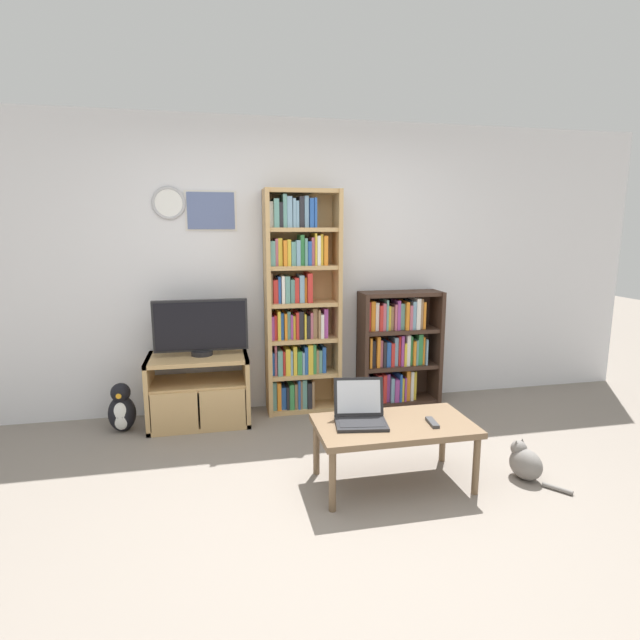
{
  "coord_description": "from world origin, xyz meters",
  "views": [
    {
      "loc": [
        -0.67,
        -2.5,
        1.66
      ],
      "look_at": [
        0.1,
        1.09,
        0.98
      ],
      "focal_mm": 28.0,
      "sensor_mm": 36.0,
      "label": 1
    }
  ],
  "objects_px": {
    "tv_stand": "(199,389)",
    "television": "(201,327)",
    "coffee_table": "(394,429)",
    "remote_near_laptop": "(432,422)",
    "cat": "(525,462)",
    "penguin_figurine": "(122,410)",
    "bookshelf_tall": "(299,305)",
    "bookshelf_short": "(395,348)",
    "laptop": "(360,412)"
  },
  "relations": [
    {
      "from": "tv_stand",
      "to": "television",
      "type": "relative_size",
      "value": 1.08
    },
    {
      "from": "coffee_table",
      "to": "remote_near_laptop",
      "type": "height_order",
      "value": "remote_near_laptop"
    },
    {
      "from": "television",
      "to": "cat",
      "type": "height_order",
      "value": "television"
    },
    {
      "from": "cat",
      "to": "coffee_table",
      "type": "bearing_deg",
      "value": 156.07
    },
    {
      "from": "remote_near_laptop",
      "to": "penguin_figurine",
      "type": "relative_size",
      "value": 0.4
    },
    {
      "from": "tv_stand",
      "to": "remote_near_laptop",
      "type": "relative_size",
      "value": 5.12
    },
    {
      "from": "television",
      "to": "tv_stand",
      "type": "bearing_deg",
      "value": -153.12
    },
    {
      "from": "bookshelf_tall",
      "to": "remote_near_laptop",
      "type": "bearing_deg",
      "value": -68.73
    },
    {
      "from": "bookshelf_short",
      "to": "laptop",
      "type": "distance_m",
      "value": 1.61
    },
    {
      "from": "tv_stand",
      "to": "bookshelf_tall",
      "type": "bearing_deg",
      "value": 9.49
    },
    {
      "from": "bookshelf_tall",
      "to": "bookshelf_short",
      "type": "xyz_separation_m",
      "value": [
        0.93,
        -0.0,
        -0.45
      ]
    },
    {
      "from": "remote_near_laptop",
      "to": "bookshelf_tall",
      "type": "bearing_deg",
      "value": -63.03
    },
    {
      "from": "coffee_table",
      "to": "laptop",
      "type": "bearing_deg",
      "value": 162.44
    },
    {
      "from": "remote_near_laptop",
      "to": "cat",
      "type": "height_order",
      "value": "remote_near_laptop"
    },
    {
      "from": "laptop",
      "to": "cat",
      "type": "relative_size",
      "value": 0.91
    },
    {
      "from": "bookshelf_short",
      "to": "cat",
      "type": "height_order",
      "value": "bookshelf_short"
    },
    {
      "from": "television",
      "to": "remote_near_laptop",
      "type": "distance_m",
      "value": 2.07
    },
    {
      "from": "bookshelf_short",
      "to": "cat",
      "type": "relative_size",
      "value": 2.66
    },
    {
      "from": "coffee_table",
      "to": "laptop",
      "type": "relative_size",
      "value": 2.76
    },
    {
      "from": "penguin_figurine",
      "to": "television",
      "type": "bearing_deg",
      "value": 5.79
    },
    {
      "from": "tv_stand",
      "to": "coffee_table",
      "type": "height_order",
      "value": "tv_stand"
    },
    {
      "from": "coffee_table",
      "to": "cat",
      "type": "height_order",
      "value": "coffee_table"
    },
    {
      "from": "bookshelf_tall",
      "to": "laptop",
      "type": "height_order",
      "value": "bookshelf_tall"
    },
    {
      "from": "coffee_table",
      "to": "penguin_figurine",
      "type": "xyz_separation_m",
      "value": [
        -1.88,
        1.28,
        -0.19
      ]
    },
    {
      "from": "tv_stand",
      "to": "bookshelf_short",
      "type": "relative_size",
      "value": 0.78
    },
    {
      "from": "laptop",
      "to": "remote_near_laptop",
      "type": "xyz_separation_m",
      "value": [
        0.44,
        -0.13,
        -0.06
      ]
    },
    {
      "from": "penguin_figurine",
      "to": "bookshelf_tall",
      "type": "bearing_deg",
      "value": 7.41
    },
    {
      "from": "television",
      "to": "bookshelf_short",
      "type": "bearing_deg",
      "value": 4.12
    },
    {
      "from": "laptop",
      "to": "tv_stand",
      "type": "bearing_deg",
      "value": 138.72
    },
    {
      "from": "cat",
      "to": "laptop",
      "type": "bearing_deg",
      "value": 154.13
    },
    {
      "from": "laptop",
      "to": "television",
      "type": "bearing_deg",
      "value": 137.26
    },
    {
      "from": "bookshelf_tall",
      "to": "remote_near_laptop",
      "type": "height_order",
      "value": "bookshelf_tall"
    },
    {
      "from": "bookshelf_short",
      "to": "tv_stand",
      "type": "bearing_deg",
      "value": -175.36
    },
    {
      "from": "bookshelf_short",
      "to": "remote_near_laptop",
      "type": "xyz_separation_m",
      "value": [
        -0.33,
        -1.54,
        -0.1
      ]
    },
    {
      "from": "bookshelf_tall",
      "to": "bookshelf_short",
      "type": "distance_m",
      "value": 1.03
    },
    {
      "from": "laptop",
      "to": "penguin_figurine",
      "type": "relative_size",
      "value": 0.89
    },
    {
      "from": "laptop",
      "to": "penguin_figurine",
      "type": "xyz_separation_m",
      "value": [
        -1.68,
        1.21,
        -0.3
      ]
    },
    {
      "from": "tv_stand",
      "to": "coffee_table",
      "type": "xyz_separation_m",
      "value": [
        1.26,
        -1.33,
        0.07
      ]
    },
    {
      "from": "bookshelf_tall",
      "to": "coffee_table",
      "type": "relative_size",
      "value": 1.96
    },
    {
      "from": "laptop",
      "to": "penguin_figurine",
      "type": "height_order",
      "value": "laptop"
    },
    {
      "from": "bookshelf_tall",
      "to": "laptop",
      "type": "distance_m",
      "value": 1.5
    },
    {
      "from": "bookshelf_short",
      "to": "remote_near_laptop",
      "type": "distance_m",
      "value": 1.58
    },
    {
      "from": "tv_stand",
      "to": "laptop",
      "type": "bearing_deg",
      "value": -50.17
    },
    {
      "from": "tv_stand",
      "to": "cat",
      "type": "relative_size",
      "value": 2.07
    },
    {
      "from": "tv_stand",
      "to": "remote_near_laptop",
      "type": "height_order",
      "value": "tv_stand"
    },
    {
      "from": "laptop",
      "to": "penguin_figurine",
      "type": "distance_m",
      "value": 2.09
    },
    {
      "from": "remote_near_laptop",
      "to": "coffee_table",
      "type": "bearing_deg",
      "value": -10.5
    },
    {
      "from": "laptop",
      "to": "coffee_table",
      "type": "bearing_deg",
      "value": -8.68
    },
    {
      "from": "bookshelf_tall",
      "to": "laptop",
      "type": "relative_size",
      "value": 5.42
    },
    {
      "from": "tv_stand",
      "to": "television",
      "type": "bearing_deg",
      "value": 26.88
    }
  ]
}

